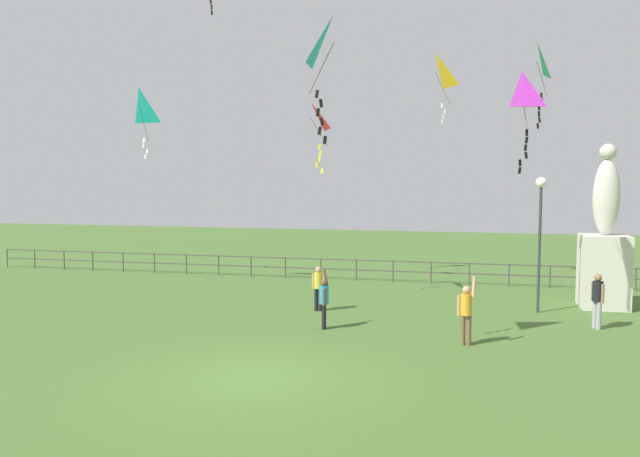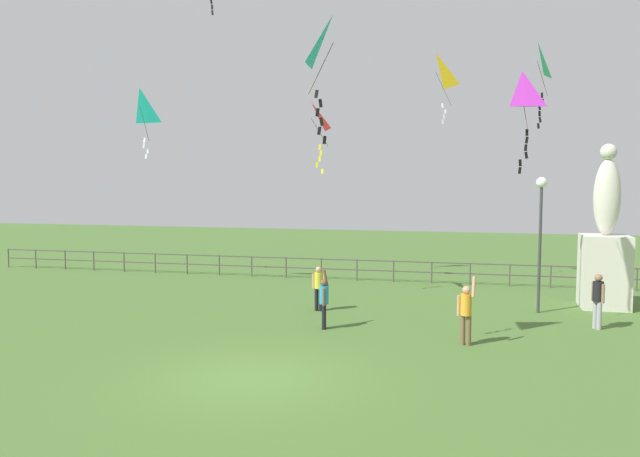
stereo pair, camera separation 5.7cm
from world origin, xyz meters
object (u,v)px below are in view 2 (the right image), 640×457
kite_0 (140,108)px  person_2 (466,310)px  person_1 (598,297)px  kite_2 (436,73)px  kite_4 (332,48)px  kite_1 (522,98)px  lamppost (541,215)px  person_0 (324,300)px  kite_5 (538,64)px  statue_monument (605,253)px  person_3 (319,285)px  kite_3 (312,120)px

kite_0 → person_2: bearing=-24.6°
person_1 → kite_2: kite_2 is taller
kite_2 → kite_4: size_ratio=0.94×
person_2 → kite_1: (1.48, 2.21, 5.95)m
person_2 → kite_2: (-1.41, 9.46, 7.91)m
lamppost → kite_2: kite_2 is taller
person_0 → kite_1: kite_1 is taller
kite_1 → kite_4: bearing=-135.7°
person_1 → kite_5: (-1.52, 4.22, 7.69)m
statue_monument → kite_0: kite_0 is taller
lamppost → person_2: 5.87m
lamppost → person_0: (-6.57, -3.89, -2.43)m
lamppost → person_0: size_ratio=2.57×
person_0 → person_2: size_ratio=0.93×
lamppost → person_0: 8.01m
statue_monument → kite_2: size_ratio=2.03×
lamppost → kite_2: size_ratio=1.63×
person_2 → person_3: bearing=145.6°
kite_3 → kite_5: 8.44m
lamppost → kite_1: 4.52m
lamppost → person_0: bearing=-149.3°
kite_3 → person_2: bearing=-42.3°
statue_monument → kite_5: kite_5 is taller
kite_1 → kite_4: (-4.72, -4.60, 0.77)m
person_0 → person_3: bearing=107.0°
kite_4 → person_1: bearing=36.1°
person_3 → person_1: bearing=-3.9°
kite_0 → kite_3: (7.32, -0.81, -0.70)m
statue_monument → kite_5: (-2.36, 0.76, 6.72)m
statue_monument → kite_4: (-7.94, -8.65, 5.74)m
statue_monument → kite_1: size_ratio=1.97×
lamppost → kite_5: size_ratio=1.48×
person_1 → person_0: bearing=-166.9°
kite_2 → person_0: bearing=-108.1°
kite_4 → kite_2: bearing=81.2°
kite_1 → kite_3: kite_1 is taller
kite_1 → person_3: bearing=169.6°
kite_5 → person_3: bearing=-153.6°
person_3 → kite_1: (6.43, -1.18, 6.03)m
person_2 → kite_4: size_ratio=0.64×
kite_2 → kite_3: bearing=-134.2°
statue_monument → kite_3: kite_3 is taller
kite_5 → kite_4: bearing=-120.7°
person_3 → kite_3: size_ratio=0.61×
kite_2 → person_1: bearing=-51.6°
lamppost → person_3: bearing=-169.0°
person_3 → kite_3: bearing=111.4°
person_0 → person_1: 8.28m
kite_1 → kite_5: kite_5 is taller
kite_1 → kite_3: bearing=157.8°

